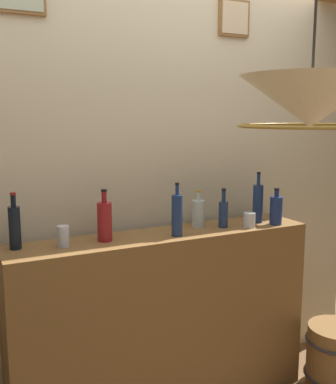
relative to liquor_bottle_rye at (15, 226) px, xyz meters
name	(u,v)px	position (x,y,z in m)	size (l,w,h in m)	color
panelled_rear_partition	(146,170)	(0.80, 0.18, 0.22)	(3.22, 0.15, 2.65)	beige
bar_shelf_unit	(164,322)	(0.80, -0.07, -0.65)	(1.79, 0.35, 1.07)	olive
liquor_bottle_rye	(15,226)	(0.00, 0.00, 0.00)	(0.06, 0.06, 0.29)	black
liquor_bottle_sherry	(198,213)	(1.06, -0.01, -0.03)	(0.08, 0.08, 0.23)	silver
liquor_bottle_port	(223,213)	(1.19, -0.08, -0.03)	(0.06, 0.06, 0.24)	navy
liquor_bottle_vodka	(258,203)	(1.46, -0.07, 0.01)	(0.06, 0.06, 0.32)	navy
liquor_bottle_rum	(177,215)	(0.85, -0.14, 0.00)	(0.06, 0.06, 0.30)	navy
liquor_bottle_brandy	(105,221)	(0.45, -0.05, -0.01)	(0.08, 0.08, 0.28)	maroon
liquor_bottle_tequila	(276,210)	(1.52, -0.16, -0.03)	(0.08, 0.08, 0.23)	navy
glass_tumbler_rocks	(63,236)	(0.23, -0.07, -0.06)	(0.06, 0.06, 0.11)	silver
glass_tumbler_highball	(249,220)	(1.33, -0.15, -0.07)	(0.07, 0.07, 0.09)	silver
pendant_lamp	(311,103)	(1.17, -0.80, 0.61)	(0.64, 0.64, 0.65)	#EFE5C6
wooden_barrel	(336,357)	(1.86, -0.39, -0.98)	(0.39, 0.39, 0.42)	olive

